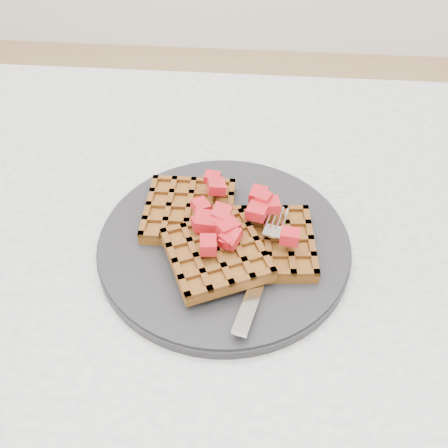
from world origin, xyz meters
TOP-DOWN VIEW (x-y plane):
  - table at (0.00, 0.00)m, footprint 1.20×0.80m
  - plate at (-0.11, -0.01)m, footprint 0.30×0.30m
  - waffles at (-0.11, -0.01)m, footprint 0.21×0.19m
  - strawberry_pile at (-0.11, -0.01)m, footprint 0.15×0.15m
  - fork at (-0.07, -0.05)m, footprint 0.06×0.18m

SIDE VIEW (x-z plane):
  - table at x=0.00m, z-range 0.26..1.01m
  - plate at x=-0.11m, z-range 0.75..0.77m
  - fork at x=-0.07m, z-range 0.77..0.78m
  - waffles at x=-0.11m, z-range 0.76..0.79m
  - strawberry_pile at x=-0.11m, z-range 0.79..0.82m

